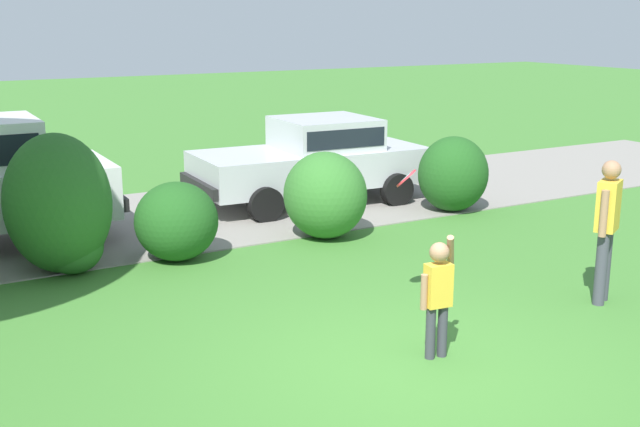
{
  "coord_description": "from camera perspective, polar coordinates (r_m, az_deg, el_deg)",
  "views": [
    {
      "loc": [
        -4.34,
        -5.88,
        3.37
      ],
      "look_at": [
        0.21,
        2.07,
        1.1
      ],
      "focal_mm": 44.84,
      "sensor_mm": 36.0,
      "label": 1
    }
  ],
  "objects": [
    {
      "name": "shrub_centre",
      "position": [
        11.41,
        -10.21,
        -0.55
      ],
      "size": [
        1.18,
        1.17,
        1.12
      ],
      "color": "#1E511C",
      "rests_on": "ground"
    },
    {
      "name": "shrub_centre_right",
      "position": [
        12.35,
        0.37,
        1.32
      ],
      "size": [
        1.28,
        1.36,
        1.35
      ],
      "color": "#33702B",
      "rests_on": "ground"
    },
    {
      "name": "ground_plane",
      "position": [
        8.05,
        6.13,
        -10.91
      ],
      "size": [
        80.0,
        80.0,
        0.0
      ],
      "primitive_type": "plane",
      "color": "#3D752D"
    },
    {
      "name": "child_thrower",
      "position": [
        8.07,
        8.42,
        -5.43
      ],
      "size": [
        0.46,
        0.24,
        1.29
      ],
      "color": "#383842",
      "rests_on": "ground"
    },
    {
      "name": "shrub_centre_left",
      "position": [
        11.21,
        -18.11,
        0.4
      ],
      "size": [
        1.4,
        1.63,
        1.88
      ],
      "color": "#286023",
      "rests_on": "ground"
    },
    {
      "name": "shrub_far_end",
      "position": [
        14.26,
        9.48,
        2.8
      ],
      "size": [
        1.26,
        1.19,
        1.33
      ],
      "color": "#1E511C",
      "rests_on": "ground"
    },
    {
      "name": "parked_sedan",
      "position": [
        14.71,
        -0.4,
        4.04
      ],
      "size": [
        4.47,
        2.24,
        1.56
      ],
      "color": "silver",
      "rests_on": "ground"
    },
    {
      "name": "adult_onlooker",
      "position": [
        10.04,
        19.78,
        -0.68
      ],
      "size": [
        0.47,
        0.37,
        1.74
      ],
      "color": "#3F3F4C",
      "rests_on": "ground"
    },
    {
      "name": "driveway_strip",
      "position": [
        13.87,
        -10.65,
        -0.35
      ],
      "size": [
        28.0,
        4.4,
        0.02
      ],
      "primitive_type": "cube",
      "color": "gray",
      "rests_on": "ground"
    },
    {
      "name": "frisbee",
      "position": [
        9.0,
        6.17,
        2.52
      ],
      "size": [
        0.33,
        0.25,
        0.29
      ],
      "color": "red"
    }
  ]
}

